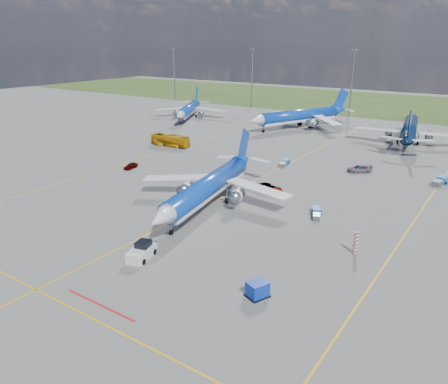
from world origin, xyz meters
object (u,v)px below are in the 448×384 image
Objects in this scene: bg_jet_nw at (189,119)px; apron_bus at (170,140)px; warning_post at (356,243)px; service_car_a at (131,166)px; main_airliner at (209,206)px; bg_jet_n at (408,142)px; pushback_tug at (142,252)px; baggage_tug_c at (285,163)px; bg_jet_nnw at (299,128)px; service_car_c at (360,169)px; baggage_tug_e at (441,181)px; service_car_b at (269,188)px; baggage_tug_w at (317,213)px; uld_container at (258,289)px.

apron_bus is at bearing -84.82° from bg_jet_nw.
warning_post is 0.83× the size of service_car_a.
main_airliner is (55.00, -63.94, 0.00)m from bg_jet_nw.
warning_post is 0.08× the size of bg_jet_n.
baggage_tug_c is (-4.61, 48.58, -0.31)m from pushback_tug.
bg_jet_n is at bearing 20.38° from bg_jet_nnw.
main_airliner reaches higher than baggage_tug_c.
bg_jet_nnw is 8.34× the size of service_car_c.
baggage_tug_c is at bearing -45.65° from bg_jet_nnw.
baggage_tug_e is (29.65, 34.08, 0.58)m from main_airliner.
warning_post is 0.61× the size of baggage_tug_c.
service_car_b reaches higher than baggage_tug_w.
bg_jet_nw is (-80.46, 67.26, -1.50)m from warning_post.
main_airliner reaches higher than bg_jet_nw.
service_car_c is at bearing 106.96° from warning_post.
warning_post is at bearing -63.06° from baggage_tug_c.
baggage_tug_e is (62.76, 5.21, -0.90)m from apron_bus.
bg_jet_nnw is 43.43m from baggage_tug_c.
bg_jet_n is at bearing 65.68° from main_airliner.
bg_jet_nw reaches higher than service_car_a.
warning_post is at bearing -36.82° from bg_jet_nnw.
bg_jet_nnw is at bearing 71.93° from service_car_a.
baggage_tug_e reaches higher than baggage_tug_w.
apron_bus reaches higher than service_car_b.
baggage_tug_c is at bearing 128.94° from warning_post.
main_airliner is 8.17× the size of baggage_tug_w.
bg_jet_n is (32.56, -1.71, 0.00)m from bg_jet_nnw.
baggage_tug_c is (-20.93, 48.05, -0.34)m from uld_container.
baggage_tug_w is at bearing -33.09° from service_car_c.
pushback_tug reaches higher than service_car_c.
main_airliner is 10.24× the size of service_car_a.
bg_jet_nw is 101.91m from pushback_tug.
warning_post is 26.99m from pushback_tug.
bg_jet_nnw is 32.60m from bg_jet_n.
bg_jet_n is (-9.29, 71.41, -1.50)m from warning_post.
apron_bus is (21.89, -35.06, 1.48)m from bg_jet_nw.
bg_jet_nw reaches higher than apron_bus.
pushback_tug is 30.94m from service_car_b.
warning_post is 53.24m from service_car_a.
bg_jet_nnw is at bearing 98.95° from baggage_tug_c.
pushback_tug is at bearing -155.64° from uld_container.
baggage_tug_e is at bearing -3.00° from baggage_tug_c.
warning_post reaches higher than service_car_c.
service_car_b is 18.57m from baggage_tug_c.
service_car_a is 0.69× the size of service_car_b.
bg_jet_nnw is 44.23m from apron_bus.
apron_bus is at bearing 28.43° from bg_jet_n.
baggage_tug_e is (84.65, -29.86, 0.58)m from bg_jet_nw.
baggage_tug_c is (54.13, -34.69, 0.50)m from bg_jet_nw.
baggage_tug_e is at bearing -40.97° from service_car_b.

